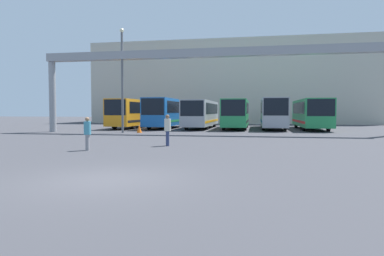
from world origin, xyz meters
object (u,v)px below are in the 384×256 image
bus_slot_3 (236,112)px  bus_slot_0 (134,112)px  bus_slot_1 (166,111)px  bus_slot_5 (311,112)px  bus_slot_4 (273,112)px  pedestrian_near_right (168,129)px  lamp_post (122,77)px  bus_slot_2 (202,113)px  pedestrian_near_center (87,133)px  traffic_cone (139,129)px

bus_slot_3 → bus_slot_0: bearing=179.1°
bus_slot_0 → bus_slot_1: bearing=-1.4°
bus_slot_3 → bus_slot_5: bearing=3.2°
bus_slot_4 → bus_slot_3: bearing=-166.6°
bus_slot_1 → bus_slot_0: bearing=178.6°
pedestrian_near_right → lamp_post: bearing=18.8°
bus_slot_4 → lamp_post: 16.74m
bus_slot_2 → bus_slot_4: bearing=1.4°
bus_slot_1 → pedestrian_near_right: size_ratio=6.19×
pedestrian_near_center → bus_slot_1: bearing=166.3°
bus_slot_2 → lamp_post: (-5.54, -9.46, 3.17)m
bus_slot_3 → pedestrian_near_center: bus_slot_3 is taller
bus_slot_1 → pedestrian_near_right: (5.13, -19.14, -0.97)m
pedestrian_near_center → lamp_post: lamp_post is taller
bus_slot_1 → bus_slot_4: size_ratio=0.86×
bus_slot_2 → bus_slot_5: bus_slot_5 is taller
bus_slot_0 → bus_slot_3: bearing=-0.9°
bus_slot_3 → lamp_post: lamp_post is taller
bus_slot_2 → pedestrian_near_right: 19.85m
pedestrian_near_center → traffic_cone: bearing=170.3°
bus_slot_2 → bus_slot_3: bearing=-10.7°
bus_slot_0 → bus_slot_2: size_ratio=0.91×
bus_slot_4 → bus_slot_0: bearing=-177.2°
pedestrian_near_center → lamp_post: bearing=176.4°
bus_slot_1 → pedestrian_near_center: 22.04m
bus_slot_1 → pedestrian_near_right: bearing=-75.0°
bus_slot_2 → bus_slot_5: (11.67, -0.30, 0.04)m
bus_slot_1 → traffic_cone: 8.68m
bus_slot_2 → pedestrian_near_center: bearing=-95.1°
pedestrian_near_center → bus_slot_0: bearing=176.1°
bus_slot_2 → traffic_cone: bearing=-114.1°
bus_slot_3 → lamp_post: (-9.43, -8.72, 3.13)m
pedestrian_near_right → pedestrian_near_center: size_ratio=1.06×
bus_slot_5 → bus_slot_1: bearing=-178.7°
bus_slot_5 → lamp_post: 19.75m
bus_slot_2 → traffic_cone: 10.16m
bus_slot_5 → traffic_cone: bearing=-150.6°
bus_slot_0 → traffic_cone: bus_slot_0 is taller
bus_slot_2 → bus_slot_3: 3.96m
bus_slot_3 → bus_slot_5: size_ratio=0.92×
bus_slot_1 → traffic_cone: bearing=-91.4°
bus_slot_0 → bus_slot_1: bus_slot_1 is taller
bus_slot_1 → bus_slot_3: (7.78, -0.08, -0.09)m
bus_slot_5 → pedestrian_near_center: (-13.71, -22.29, -0.93)m
pedestrian_near_right → traffic_cone: 11.89m
bus_slot_3 → pedestrian_near_center: bearing=-105.2°
bus_slot_3 → pedestrian_near_right: bus_slot_3 is taller
pedestrian_near_right → lamp_post: 12.99m
bus_slot_4 → lamp_post: (-13.32, -9.66, 3.07)m
bus_slot_3 → bus_slot_1: bearing=179.4°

